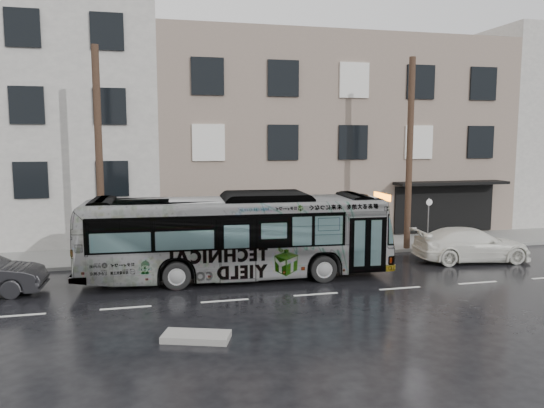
# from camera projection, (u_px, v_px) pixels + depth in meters

# --- Properties ---
(ground) EXTENTS (120.00, 120.00, 0.00)m
(ground) POSITION_uv_depth(u_px,v_px,m) (296.00, 276.00, 20.88)
(ground) COLOR black
(ground) RESTS_ON ground
(sidewalk) EXTENTS (90.00, 3.60, 0.15)m
(sidewalk) POSITION_uv_depth(u_px,v_px,m) (268.00, 249.00, 25.60)
(sidewalk) COLOR gray
(sidewalk) RESTS_ON ground
(building_taupe) EXTENTS (20.00, 12.00, 11.00)m
(building_taupe) POSITION_uv_depth(u_px,v_px,m) (317.00, 137.00, 33.62)
(building_taupe) COLOR gray
(building_taupe) RESTS_ON ground
(utility_pole_front) EXTENTS (0.30, 0.30, 9.00)m
(utility_pole_front) POSITION_uv_depth(u_px,v_px,m) (410.00, 154.00, 25.00)
(utility_pole_front) COLOR #402C20
(utility_pole_front) RESTS_ON sidewalk
(utility_pole_rear) EXTENTS (0.30, 0.30, 9.00)m
(utility_pole_rear) POSITION_uv_depth(u_px,v_px,m) (99.00, 157.00, 21.76)
(utility_pole_rear) COLOR #402C20
(utility_pole_rear) RESTS_ON sidewalk
(sign_post) EXTENTS (0.06, 0.06, 2.40)m
(sign_post) POSITION_uv_depth(u_px,v_px,m) (428.00, 223.00, 25.66)
(sign_post) COLOR slate
(sign_post) RESTS_ON sidewalk
(bus) EXTENTS (12.07, 3.40, 3.33)m
(bus) POSITION_uv_depth(u_px,v_px,m) (236.00, 236.00, 20.45)
(bus) COLOR #B2B2B2
(bus) RESTS_ON ground
(white_sedan) EXTENTS (5.30, 2.65, 1.48)m
(white_sedan) POSITION_uv_depth(u_px,v_px,m) (471.00, 245.00, 23.43)
(white_sedan) COLOR silver
(white_sedan) RESTS_ON ground
(slush_pile) EXTENTS (1.96, 1.35, 0.18)m
(slush_pile) POSITION_uv_depth(u_px,v_px,m) (196.00, 337.00, 14.29)
(slush_pile) COLOR gray
(slush_pile) RESTS_ON ground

